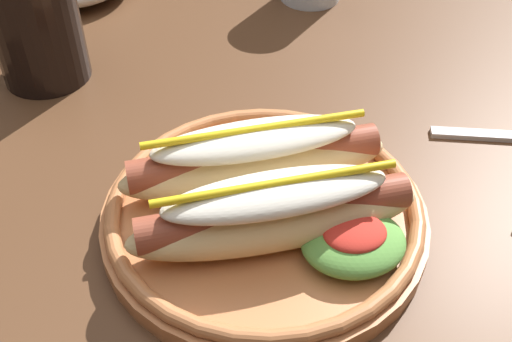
% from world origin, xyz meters
% --- Properties ---
extents(dining_table, '(1.41, 0.95, 0.74)m').
position_xyz_m(dining_table, '(0.00, 0.00, 0.65)').
color(dining_table, '#51331E').
rests_on(dining_table, ground_plane).
extents(hot_dog_plate, '(0.25, 0.25, 0.08)m').
position_xyz_m(hot_dog_plate, '(0.03, -0.14, 0.77)').
color(hot_dog_plate, '#B77042').
rests_on(hot_dog_plate, dining_table).
extents(fork, '(0.12, 0.05, 0.00)m').
position_xyz_m(fork, '(0.27, -0.09, 0.74)').
color(fork, silver).
rests_on(fork, dining_table).
extents(soda_cup, '(0.09, 0.09, 0.13)m').
position_xyz_m(soda_cup, '(-0.14, 0.11, 0.80)').
color(soda_cup, black).
rests_on(soda_cup, dining_table).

